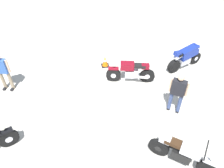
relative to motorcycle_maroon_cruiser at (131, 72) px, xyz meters
The scene contains 7 objects.
ground_plane 1.98m from the motorcycle_maroon_cruiser, 51.74° to the left, with size 40.00×40.00×0.00m, color #B7B2A8.
motorcycle_maroon_cruiser is the anchor object (origin of this frame).
motorcycle_silver_cruiser 4.09m from the motorcycle_maroon_cruiser, 98.18° to the left, with size 1.71×1.39×1.09m.
motorcycle_blue_sportbike 2.82m from the motorcycle_maroon_cruiser, 167.75° to the right, with size 1.89×0.95×1.14m.
person_in_blue_shirt 5.17m from the motorcycle_maroon_cruiser, ahead, with size 0.65×0.42×1.70m.
person_in_black_shirt 2.34m from the motorcycle_maroon_cruiser, 121.10° to the left, with size 0.58×0.51×1.72m.
traffic_cone 1.64m from the motorcycle_maroon_cruiser, 55.53° to the right, with size 0.36×0.36×0.53m.
Camera 1 is at (0.85, 5.60, 6.09)m, focal length 34.79 mm.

